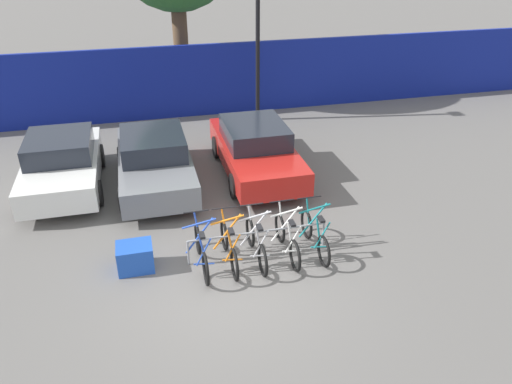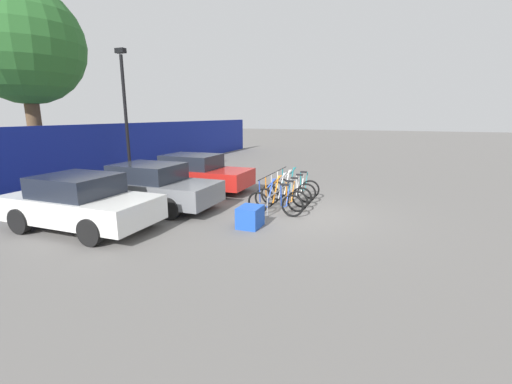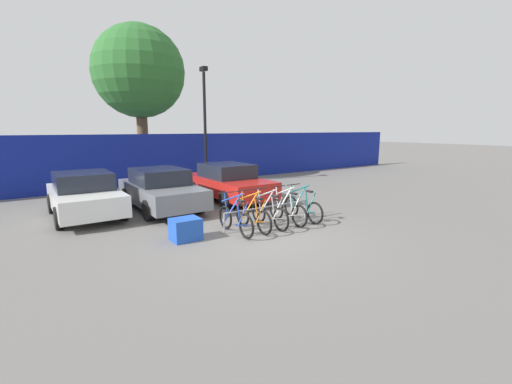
% 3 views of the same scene
% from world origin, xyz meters
% --- Properties ---
extents(ground_plane, '(120.00, 120.00, 0.00)m').
position_xyz_m(ground_plane, '(0.00, 0.00, 0.00)').
color(ground_plane, '#605E5B').
extents(hoarding_wall, '(36.00, 0.16, 2.49)m').
position_xyz_m(hoarding_wall, '(0.00, 9.50, 1.24)').
color(hoarding_wall, navy).
rests_on(hoarding_wall, ground).
extents(bike_rack, '(2.92, 0.04, 0.57)m').
position_xyz_m(bike_rack, '(0.76, 0.68, 0.47)').
color(bike_rack, gray).
rests_on(bike_rack, ground).
extents(bicycle_blue, '(0.68, 1.71, 1.05)m').
position_xyz_m(bicycle_blue, '(-0.42, 0.53, 0.38)').
color(bicycle_blue, black).
rests_on(bicycle_blue, ground).
extents(bicycle_orange, '(0.68, 1.71, 1.05)m').
position_xyz_m(bicycle_orange, '(0.13, 0.53, 0.38)').
color(bicycle_orange, black).
rests_on(bicycle_orange, ground).
extents(bicycle_silver, '(0.68, 1.71, 1.05)m').
position_xyz_m(bicycle_silver, '(0.69, 0.53, 0.38)').
color(bicycle_silver, black).
rests_on(bicycle_silver, ground).
extents(bicycle_white, '(0.68, 1.71, 1.05)m').
position_xyz_m(bicycle_white, '(1.35, 0.53, 0.38)').
color(bicycle_white, black).
rests_on(bicycle_white, ground).
extents(bicycle_teal, '(0.68, 1.71, 1.05)m').
position_xyz_m(bicycle_teal, '(1.95, 0.53, 0.38)').
color(bicycle_teal, black).
rests_on(bicycle_teal, ground).
extents(car_white, '(1.91, 3.92, 1.40)m').
position_xyz_m(car_white, '(-3.35, 4.79, 0.69)').
color(car_white, silver).
rests_on(car_white, ground).
extents(car_grey, '(1.91, 4.22, 1.40)m').
position_xyz_m(car_grey, '(-1.05, 4.40, 0.69)').
color(car_grey, slate).
rests_on(car_grey, ground).
extents(car_red, '(1.91, 4.35, 1.40)m').
position_xyz_m(car_red, '(1.66, 4.48, 0.69)').
color(car_red, red).
rests_on(car_red, ground).
extents(lamp_post, '(0.24, 0.44, 5.64)m').
position_xyz_m(lamp_post, '(2.74, 8.50, 3.17)').
color(lamp_post, black).
rests_on(lamp_post, ground).
extents(cargo_crate, '(0.70, 0.56, 0.55)m').
position_xyz_m(cargo_crate, '(-1.71, 0.80, 0.28)').
color(cargo_crate, blue).
rests_on(cargo_crate, ground).
extents(tree_behind_hoarding, '(4.58, 4.58, 7.86)m').
position_xyz_m(tree_behind_hoarding, '(0.52, 11.30, 5.53)').
color(tree_behind_hoarding, brown).
rests_on(tree_behind_hoarding, ground).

